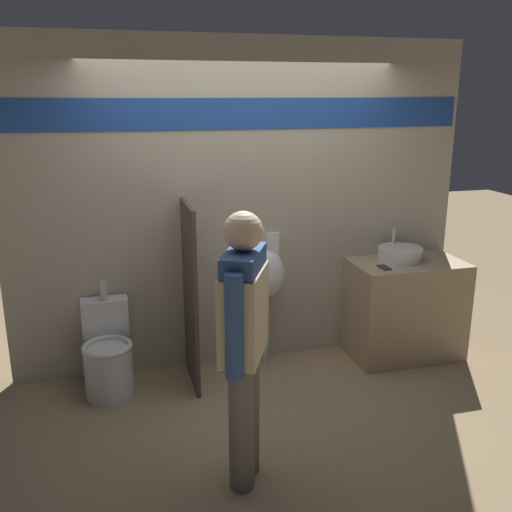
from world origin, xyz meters
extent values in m
plane|color=#997F5B|center=(0.00, 0.00, 0.00)|extent=(16.00, 16.00, 0.00)
cube|color=#B2A893|center=(0.00, 0.60, 1.35)|extent=(3.83, 0.06, 2.70)
cube|color=#1E479E|center=(0.00, 0.56, 2.11)|extent=(3.76, 0.01, 0.24)
cube|color=tan|center=(1.39, 0.28, 0.43)|extent=(0.96, 0.58, 0.87)
cylinder|color=silver|center=(1.34, 0.34, 0.92)|extent=(0.38, 0.38, 0.12)
cylinder|color=silver|center=(1.34, 0.47, 1.05)|extent=(0.03, 0.03, 0.14)
cube|color=#232328|center=(1.10, 0.17, 0.87)|extent=(0.07, 0.14, 0.01)
cube|color=#4C4238|center=(-0.50, 0.27, 0.73)|extent=(0.03, 0.59, 1.47)
cylinder|color=silver|center=(0.15, 0.43, 0.31)|extent=(0.04, 0.04, 0.62)
ellipsoid|color=silver|center=(0.15, 0.43, 0.81)|extent=(0.33, 0.26, 0.41)
cube|color=silver|center=(0.15, 0.56, 0.87)|extent=(0.31, 0.02, 0.52)
cylinder|color=silver|center=(0.15, 0.52, 1.11)|extent=(0.06, 0.06, 0.16)
cylinder|color=silver|center=(-1.16, 0.21, 0.20)|extent=(0.37, 0.37, 0.40)
torus|color=silver|center=(-1.16, 0.21, 0.41)|extent=(0.38, 0.38, 0.04)
cube|color=silver|center=(-1.16, 0.48, 0.55)|extent=(0.36, 0.16, 0.30)
cylinder|color=silver|center=(-1.16, 0.46, 0.78)|extent=(0.06, 0.06, 0.14)
cylinder|color=#666056|center=(-0.43, -1.09, 0.40)|extent=(0.15, 0.15, 0.80)
cylinder|color=#666056|center=(-0.36, -0.95, 0.40)|extent=(0.15, 0.15, 0.80)
cube|color=#2D4C84|center=(-0.39, -1.02, 1.12)|extent=(0.35, 0.46, 0.64)
cube|color=#C6B289|center=(-0.39, -1.02, 1.07)|extent=(0.38, 0.49, 0.51)
cylinder|color=#2D4C84|center=(-0.50, -1.24, 1.09)|extent=(0.10, 0.10, 0.58)
cylinder|color=#2D4C84|center=(-0.29, -0.81, 1.09)|extent=(0.10, 0.10, 0.58)
sphere|color=beige|center=(-0.39, -1.02, 1.55)|extent=(0.22, 0.22, 0.22)
camera|label=1|loc=(-1.10, -3.92, 2.25)|focal=40.00mm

